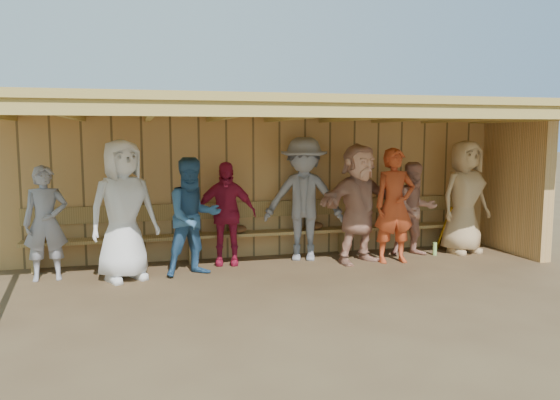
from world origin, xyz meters
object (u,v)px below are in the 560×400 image
object	(u,v)px
player_extra	(415,209)
bench	(268,226)
player_b	(123,210)
player_c	(193,217)
player_a	(46,223)
player_d	(225,213)
player_e	(304,199)
player_f	(359,203)
player_g	(394,206)
player_h	(465,197)

from	to	relation	value
player_extra	bench	bearing A→B (deg)	171.79
player_b	player_extra	size ratio (longest dim) A/B	1.25
player_c	player_extra	world-z (taller)	player_c
player_c	bench	world-z (taller)	player_c
player_a	player_extra	bearing A→B (deg)	-3.83
player_b	player_d	xyz separation A→B (m)	(1.52, 0.56, -0.18)
player_extra	bench	size ratio (longest dim) A/B	0.21
player_e	player_f	size ratio (longest dim) A/B	1.05
player_e	player_extra	bearing A→B (deg)	14.16
player_g	bench	xyz separation A→B (m)	(-1.86, 0.83, -0.38)
player_e	player_extra	size ratio (longest dim) A/B	1.26
player_c	bench	distance (m)	1.60
player_h	player_extra	size ratio (longest dim) A/B	1.23
player_c	player_d	bearing A→B (deg)	29.28
player_d	player_h	world-z (taller)	player_h
player_a	player_f	bearing A→B (deg)	-6.39
player_g	player_extra	xyz separation A→B (m)	(0.55, 0.35, -0.12)
player_b	player_f	world-z (taller)	player_b
player_extra	player_b	bearing A→B (deg)	-172.35
bench	player_extra	bearing A→B (deg)	-11.15
player_b	player_g	distance (m)	4.14
player_b	bench	world-z (taller)	player_b
player_extra	player_c	bearing A→B (deg)	-171.33
player_f	player_g	world-z (taller)	player_f
player_d	player_f	world-z (taller)	player_f
player_extra	player_f	bearing A→B (deg)	-165.29
player_e	player_g	distance (m)	1.44
player_f	player_d	bearing A→B (deg)	149.12
player_d	player_f	xyz separation A→B (m)	(2.06, -0.40, 0.14)
player_e	bench	distance (m)	0.76
player_b	player_f	distance (m)	3.58
player_h	player_b	bearing A→B (deg)	173.35
player_h	player_extra	distance (m)	0.94
player_d	player_e	xyz separation A→B (m)	(1.28, 0.00, 0.19)
player_b	player_h	distance (m)	5.62
player_d	player_extra	xyz separation A→B (m)	(3.17, -0.17, -0.02)
player_d	player_g	xyz separation A→B (m)	(2.62, -0.52, 0.10)
player_extra	player_d	bearing A→B (deg)	179.89
player_g	player_extra	world-z (taller)	player_g
player_g	player_c	bearing A→B (deg)	-175.95
player_d	bench	world-z (taller)	player_d
player_a	player_extra	distance (m)	5.74
player_c	player_a	bearing A→B (deg)	157.68
player_b	player_g	bearing A→B (deg)	-22.92
player_f	player_c	bearing A→B (deg)	163.23
player_c	player_f	size ratio (longest dim) A/B	0.90
player_b	player_h	size ratio (longest dim) A/B	1.02
player_f	player_g	xyz separation A→B (m)	(0.56, -0.12, -0.04)
player_b	player_g	size ratio (longest dim) A/B	1.08
player_b	player_extra	xyz separation A→B (m)	(4.69, 0.39, -0.20)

